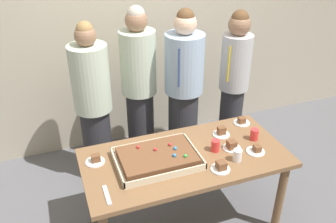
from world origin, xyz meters
TOP-DOWN VIEW (x-y plane):
  - ground_plane at (0.00, 0.00)m, footprint 12.00×12.00m
  - interior_back_panel at (0.00, 1.60)m, footprint 8.00×0.12m
  - party_table at (0.00, 0.00)m, footprint 1.65×0.80m
  - sheet_cake at (-0.24, 0.01)m, footprint 0.64×0.46m
  - plated_slice_near_left at (0.56, -0.15)m, footprint 0.15×0.15m
  - plated_slice_near_right at (0.68, 0.28)m, footprint 0.15×0.15m
  - plated_slice_far_left at (0.41, 0.18)m, footprint 0.15×0.15m
  - plated_slice_far_right at (0.19, -0.25)m, footprint 0.15×0.15m
  - plated_slice_center_front at (0.39, -0.04)m, footprint 0.15×0.15m
  - plated_slice_center_back at (-0.69, 0.17)m, footprint 0.15×0.15m
  - drink_cup_nearest at (0.36, -0.19)m, footprint 0.07×0.07m
  - drink_cup_middle at (0.64, 0.02)m, footprint 0.07×0.07m
  - drink_cup_far_end at (0.26, -0.01)m, footprint 0.07×0.07m
  - cake_server_utensil at (-0.69, -0.23)m, footprint 0.03×0.20m
  - person_serving_front at (0.31, 0.81)m, footprint 0.38×0.38m
  - person_green_shirt_behind at (-0.08, 1.04)m, footprint 0.35×0.35m
  - person_striped_tie_right at (-0.57, 0.94)m, footprint 0.36×0.36m
  - person_far_right_suit at (0.88, 0.82)m, footprint 0.31×0.31m

SIDE VIEW (x-z plane):
  - ground_plane at x=0.00m, z-range 0.00..0.00m
  - party_table at x=0.00m, z-range 0.28..1.03m
  - cake_server_utensil at x=-0.69m, z-range 0.75..0.76m
  - plated_slice_near_left at x=0.56m, z-range 0.74..0.80m
  - plated_slice_near_right at x=0.68m, z-range 0.74..0.81m
  - plated_slice_center_back at x=-0.69m, z-range 0.74..0.81m
  - plated_slice_far_right at x=0.19m, z-range 0.74..0.82m
  - plated_slice_far_left at x=0.41m, z-range 0.74..0.82m
  - plated_slice_center_front at x=0.39m, z-range 0.74..0.82m
  - sheet_cake at x=-0.24m, z-range 0.74..0.85m
  - drink_cup_nearest at x=0.36m, z-range 0.75..0.85m
  - drink_cup_middle at x=0.64m, z-range 0.75..0.85m
  - drink_cup_far_end at x=0.26m, z-range 0.75..0.85m
  - person_striped_tie_right at x=-0.57m, z-range 0.02..1.68m
  - person_far_right_suit at x=0.88m, z-range 0.05..1.71m
  - person_serving_front at x=0.31m, z-range 0.02..1.74m
  - person_green_shirt_behind at x=-0.08m, z-range 0.03..1.76m
  - interior_back_panel at x=0.00m, z-range 0.00..3.00m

